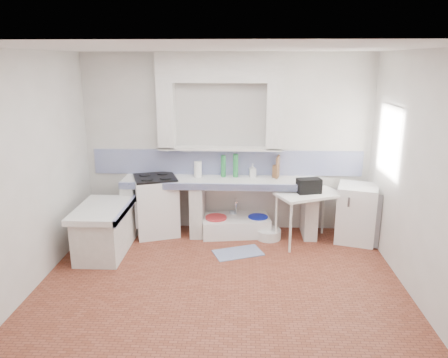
{
  "coord_description": "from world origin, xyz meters",
  "views": [
    {
      "loc": [
        0.27,
        -4.67,
        2.68
      ],
      "look_at": [
        0.0,
        1.0,
        1.1
      ],
      "focal_mm": 34.45,
      "sensor_mm": 36.0,
      "label": 1
    }
  ],
  "objects_px": {
    "side_table": "(308,218)",
    "sink": "(235,226)",
    "stove": "(156,206)",
    "fridge": "(356,213)"
  },
  "relations": [
    {
      "from": "sink",
      "to": "fridge",
      "type": "height_order",
      "value": "fridge"
    },
    {
      "from": "stove",
      "to": "side_table",
      "type": "height_order",
      "value": "stove"
    },
    {
      "from": "stove",
      "to": "sink",
      "type": "xyz_separation_m",
      "value": [
        1.25,
        0.03,
        -0.33
      ]
    },
    {
      "from": "stove",
      "to": "sink",
      "type": "bearing_deg",
      "value": -17.83
    },
    {
      "from": "side_table",
      "to": "sink",
      "type": "bearing_deg",
      "value": 141.14
    },
    {
      "from": "side_table",
      "to": "stove",
      "type": "bearing_deg",
      "value": 149.44
    },
    {
      "from": "fridge",
      "to": "stove",
      "type": "bearing_deg",
      "value": -165.95
    },
    {
      "from": "stove",
      "to": "fridge",
      "type": "xyz_separation_m",
      "value": [
        3.08,
        -0.13,
        -0.02
      ]
    },
    {
      "from": "stove",
      "to": "side_table",
      "type": "bearing_deg",
      "value": -25.29
    },
    {
      "from": "stove",
      "to": "sink",
      "type": "relative_size",
      "value": 0.86
    }
  ]
}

